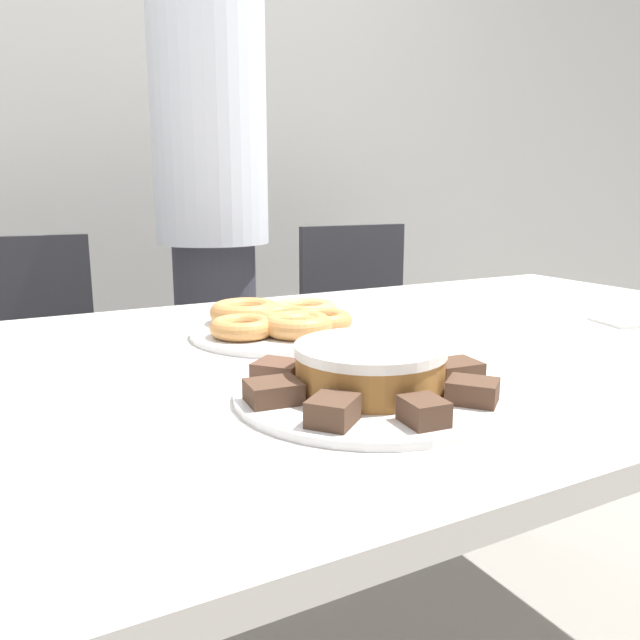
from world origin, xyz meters
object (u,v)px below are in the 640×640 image
(frosted_cake, at_px, (370,366))
(napkin, at_px, (630,321))
(plate_donuts, at_px, (285,332))
(office_chair_right, at_px, (373,367))
(person_standing, at_px, (213,217))
(plate_cake, at_px, (370,393))
(office_chair_left, at_px, (21,423))

(frosted_cake, bearing_deg, napkin, 10.76)
(plate_donuts, xyz_separation_m, napkin, (0.61, -0.22, -0.00))
(office_chair_right, relative_size, napkin, 6.42)
(napkin, bearing_deg, frosted_cake, -169.24)
(person_standing, distance_m, plate_cake, 1.12)
(office_chair_left, relative_size, plate_cake, 2.70)
(office_chair_right, distance_m, frosted_cake, 1.36)
(person_standing, height_order, office_chair_right, person_standing)
(office_chair_right, height_order, plate_donuts, office_chair_right)
(person_standing, height_order, plate_cake, person_standing)
(office_chair_left, bearing_deg, person_standing, 7.90)
(plate_donuts, bearing_deg, office_chair_left, 118.54)
(person_standing, distance_m, frosted_cake, 1.11)
(office_chair_right, bearing_deg, napkin, -91.83)
(office_chair_left, distance_m, plate_donuts, 0.91)
(person_standing, relative_size, napkin, 12.59)
(office_chair_right, height_order, frosted_cake, office_chair_right)
(office_chair_right, distance_m, plate_cake, 1.35)
(plate_donuts, height_order, napkin, plate_donuts)
(office_chair_left, height_order, plate_cake, office_chair_left)
(person_standing, relative_size, frosted_cake, 9.52)
(office_chair_right, relative_size, frosted_cake, 4.86)
(person_standing, relative_size, office_chair_right, 1.96)
(office_chair_left, bearing_deg, plate_donuts, -54.29)
(frosted_cake, distance_m, napkin, 0.67)
(person_standing, bearing_deg, office_chair_left, -179.27)
(plate_donuts, distance_m, napkin, 0.65)
(office_chair_left, height_order, office_chair_right, same)
(person_standing, distance_m, plate_donuts, 0.77)
(office_chair_left, bearing_deg, office_chair_right, 7.19)
(plate_cake, bearing_deg, person_standing, 80.52)
(person_standing, relative_size, office_chair_left, 1.96)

